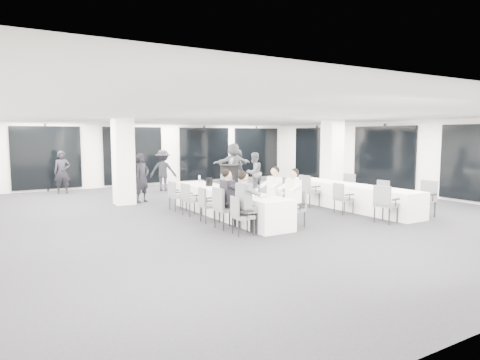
{
  "coord_description": "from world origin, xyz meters",
  "views": [
    {
      "loc": [
        -6.73,
        -10.56,
        2.24
      ],
      "look_at": [
        -0.45,
        -0.2,
        0.97
      ],
      "focal_mm": 32.0,
      "sensor_mm": 36.0,
      "label": 1
    }
  ],
  "objects_px": {
    "chair_main_left_near": "(240,213)",
    "standing_guest_b": "(254,170)",
    "chair_main_left_fourth": "(190,197)",
    "chair_side_left_far": "(308,189)",
    "standing_guest_d": "(233,164)",
    "banquet_table_side": "(348,196)",
    "ice_bucket_far": "(209,182)",
    "cocktail_table": "(230,179)",
    "standing_guest_g": "(62,169)",
    "chair_main_left_far": "(176,194)",
    "ice_bucket_near": "(246,189)",
    "chair_side_right_far": "(346,186)",
    "chair_main_right_far": "(223,188)",
    "chair_main_left_mid": "(207,203)",
    "banquet_table_main": "(227,203)",
    "chair_main_right_second": "(277,202)",
    "chair_main_right_mid": "(260,197)",
    "standing_guest_e": "(238,164)",
    "standing_guest_a": "(142,175)",
    "standing_guest_c": "(163,168)",
    "chair_side_left_near": "(385,202)",
    "chair_side_left_mid": "(342,196)",
    "chair_side_right_near": "(426,196)",
    "chair_main_left_second": "(223,205)",
    "chair_main_right_fourth": "(239,193)",
    "chair_main_right_near": "(296,206)",
    "standing_guest_f": "(233,162)",
    "chair_side_right_mid": "(381,193)"
  },
  "relations": [
    {
      "from": "chair_main_left_second",
      "to": "banquet_table_main",
      "type": "bearing_deg",
      "value": 146.03
    },
    {
      "from": "banquet_table_main",
      "to": "chair_main_right_fourth",
      "type": "distance_m",
      "value": 1.1
    },
    {
      "from": "chair_side_right_far",
      "to": "standing_guest_d",
      "type": "distance_m",
      "value": 6.16
    },
    {
      "from": "chair_main_left_far",
      "to": "chair_side_right_far",
      "type": "relative_size",
      "value": 0.91
    },
    {
      "from": "chair_main_left_mid",
      "to": "standing_guest_f",
      "type": "height_order",
      "value": "standing_guest_f"
    },
    {
      "from": "standing_guest_g",
      "to": "chair_side_left_far",
      "type": "bearing_deg",
      "value": -44.53
    },
    {
      "from": "chair_side_right_far",
      "to": "chair_main_left_fourth",
      "type": "bearing_deg",
      "value": 79.2
    },
    {
      "from": "chair_main_left_second",
      "to": "chair_main_right_second",
      "type": "distance_m",
      "value": 1.67
    },
    {
      "from": "chair_main_left_fourth",
      "to": "chair_side_right_near",
      "type": "distance_m",
      "value": 6.52
    },
    {
      "from": "chair_side_left_mid",
      "to": "chair_side_right_far",
      "type": "distance_m",
      "value": 2.22
    },
    {
      "from": "chair_main_left_far",
      "to": "standing_guest_b",
      "type": "bearing_deg",
      "value": 113.33
    },
    {
      "from": "banquet_table_main",
      "to": "standing_guest_e",
      "type": "relative_size",
      "value": 2.81
    },
    {
      "from": "standing_guest_b",
      "to": "chair_main_left_fourth",
      "type": "bearing_deg",
      "value": 23.8
    },
    {
      "from": "chair_main_right_mid",
      "to": "chair_side_left_far",
      "type": "xyz_separation_m",
      "value": [
        2.16,
        0.54,
        0.03
      ]
    },
    {
      "from": "banquet_table_main",
      "to": "chair_main_right_second",
      "type": "xyz_separation_m",
      "value": [
        0.82,
        -1.22,
        0.12
      ]
    },
    {
      "from": "chair_main_right_far",
      "to": "ice_bucket_near",
      "type": "distance_m",
      "value": 2.78
    },
    {
      "from": "chair_main_left_second",
      "to": "chair_side_left_mid",
      "type": "relative_size",
      "value": 1.13
    },
    {
      "from": "chair_main_left_mid",
      "to": "chair_main_right_far",
      "type": "relative_size",
      "value": 0.92
    },
    {
      "from": "chair_side_left_mid",
      "to": "chair_side_right_near",
      "type": "xyz_separation_m",
      "value": [
        1.66,
        -1.51,
        0.07
      ]
    },
    {
      "from": "ice_bucket_far",
      "to": "standing_guest_g",
      "type": "bearing_deg",
      "value": 115.98
    },
    {
      "from": "banquet_table_main",
      "to": "chair_main_right_second",
      "type": "relative_size",
      "value": 5.82
    },
    {
      "from": "chair_main_right_mid",
      "to": "standing_guest_e",
      "type": "distance_m",
      "value": 8.26
    },
    {
      "from": "banquet_table_side",
      "to": "standing_guest_g",
      "type": "distance_m",
      "value": 10.71
    },
    {
      "from": "banquet_table_side",
      "to": "standing_guest_d",
      "type": "bearing_deg",
      "value": 89.92
    },
    {
      "from": "chair_main_left_mid",
      "to": "ice_bucket_near",
      "type": "height_order",
      "value": "ice_bucket_near"
    },
    {
      "from": "chair_side_right_mid",
      "to": "ice_bucket_far",
      "type": "bearing_deg",
      "value": 55.85
    },
    {
      "from": "cocktail_table",
      "to": "chair_main_left_far",
      "type": "height_order",
      "value": "cocktail_table"
    },
    {
      "from": "chair_main_right_far",
      "to": "chair_side_left_far",
      "type": "distance_m",
      "value": 2.69
    },
    {
      "from": "banquet_table_side",
      "to": "ice_bucket_far",
      "type": "height_order",
      "value": "ice_bucket_far"
    },
    {
      "from": "chair_main_right_far",
      "to": "chair_side_right_far",
      "type": "xyz_separation_m",
      "value": [
        3.83,
        -1.6,
        -0.01
      ]
    },
    {
      "from": "banquet_table_main",
      "to": "chair_main_left_fourth",
      "type": "height_order",
      "value": "chair_main_left_fourth"
    },
    {
      "from": "standing_guest_a",
      "to": "banquet_table_main",
      "type": "bearing_deg",
      "value": -100.14
    },
    {
      "from": "chair_side_left_far",
      "to": "chair_side_right_far",
      "type": "distance_m",
      "value": 1.67
    },
    {
      "from": "chair_side_left_far",
      "to": "chair_side_right_near",
      "type": "bearing_deg",
      "value": 25.72
    },
    {
      "from": "chair_main_left_near",
      "to": "standing_guest_b",
      "type": "bearing_deg",
      "value": 152.69
    },
    {
      "from": "standing_guest_b",
      "to": "chair_side_right_mid",
      "type": "bearing_deg",
      "value": 91.72
    },
    {
      "from": "ice_bucket_far",
      "to": "chair_side_right_far",
      "type": "bearing_deg",
      "value": -11.12
    },
    {
      "from": "chair_side_left_far",
      "to": "standing_guest_e",
      "type": "xyz_separation_m",
      "value": [
        1.53,
        6.84,
        0.32
      ]
    },
    {
      "from": "ice_bucket_near",
      "to": "standing_guest_g",
      "type": "bearing_deg",
      "value": 110.73
    },
    {
      "from": "chair_main_right_fourth",
      "to": "banquet_table_side",
      "type": "bearing_deg",
      "value": -118.04
    },
    {
      "from": "chair_side_left_near",
      "to": "chair_side_left_mid",
      "type": "xyz_separation_m",
      "value": [
        0.01,
        1.52,
        -0.05
      ]
    },
    {
      "from": "chair_side_left_far",
      "to": "standing_guest_d",
      "type": "xyz_separation_m",
      "value": [
        0.85,
        6.09,
        0.39
      ]
    },
    {
      "from": "banquet_table_side",
      "to": "chair_main_left_fourth",
      "type": "height_order",
      "value": "chair_main_left_fourth"
    },
    {
      "from": "chair_main_right_fourth",
      "to": "standing_guest_c",
      "type": "distance_m",
      "value": 5.45
    },
    {
      "from": "chair_main_right_near",
      "to": "standing_guest_g",
      "type": "xyz_separation_m",
      "value": [
        -3.93,
        9.38,
        0.42
      ]
    },
    {
      "from": "chair_main_right_mid",
      "to": "standing_guest_a",
      "type": "height_order",
      "value": "standing_guest_a"
    },
    {
      "from": "chair_main_left_near",
      "to": "standing_guest_d",
      "type": "height_order",
      "value": "standing_guest_d"
    },
    {
      "from": "banquet_table_side",
      "to": "standing_guest_c",
      "type": "relative_size",
      "value": 2.67
    },
    {
      "from": "cocktail_table",
      "to": "standing_guest_g",
      "type": "height_order",
      "value": "standing_guest_g"
    },
    {
      "from": "chair_main_left_far",
      "to": "ice_bucket_near",
      "type": "height_order",
      "value": "ice_bucket_near"
    }
  ]
}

